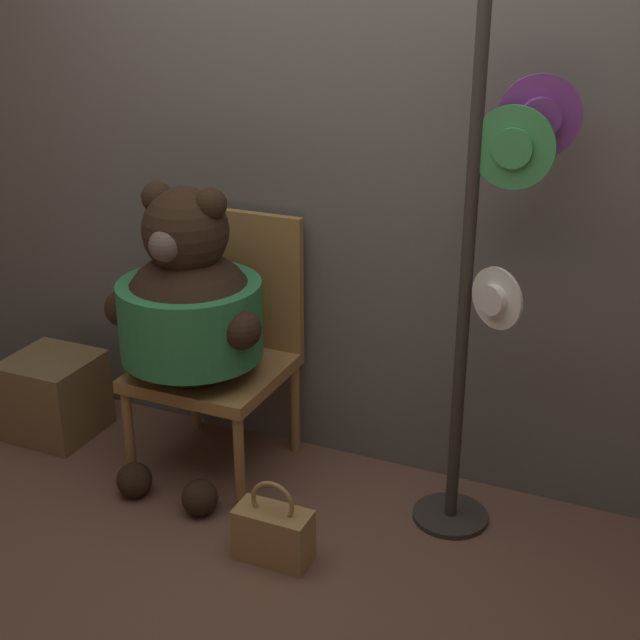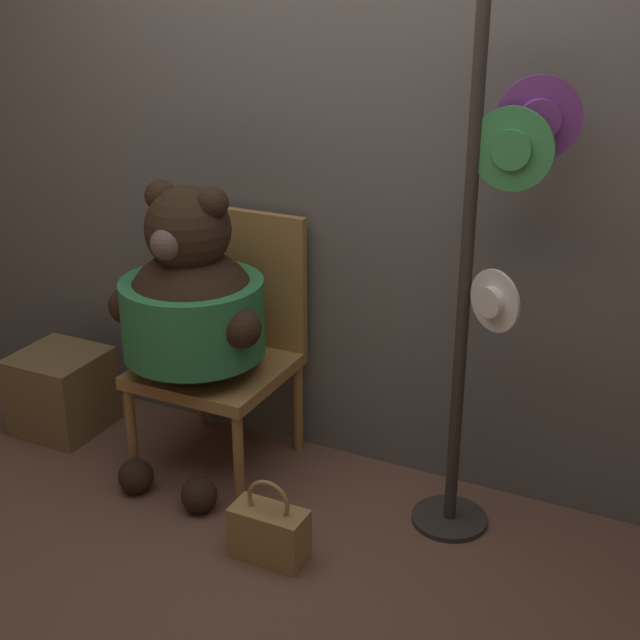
% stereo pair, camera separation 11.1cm
% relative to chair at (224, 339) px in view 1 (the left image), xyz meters
% --- Properties ---
extents(ground_plane, '(14.00, 14.00, 0.00)m').
position_rel_chair_xyz_m(ground_plane, '(0.44, -0.41, -0.53)').
color(ground_plane, brown).
extents(wall_back, '(8.00, 0.10, 2.65)m').
position_rel_chair_xyz_m(wall_back, '(0.44, 0.26, 0.80)').
color(wall_back, '#66605B').
rests_on(wall_back, ground_plane).
extents(chair, '(0.55, 0.54, 1.01)m').
position_rel_chair_xyz_m(chair, '(0.00, 0.00, 0.00)').
color(chair, '#9E703D').
rests_on(chair, ground_plane).
extents(teddy_bear, '(0.65, 0.58, 1.19)m').
position_rel_chair_xyz_m(teddy_bear, '(-0.03, -0.19, 0.19)').
color(teddy_bear, black).
rests_on(teddy_bear, ground_plane).
extents(hat_display_rack, '(0.44, 0.28, 1.84)m').
position_rel_chair_xyz_m(hat_display_rack, '(1.05, -0.06, 0.44)').
color(hat_display_rack, '#332D28').
rests_on(hat_display_rack, ground_plane).
extents(handbag_on_ground, '(0.27, 0.13, 0.31)m').
position_rel_chair_xyz_m(handbag_on_ground, '(0.49, -0.55, -0.42)').
color(handbag_on_ground, '#A87A47').
rests_on(handbag_on_ground, ground_plane).
extents(wooden_crate, '(0.35, 0.35, 0.35)m').
position_rel_chair_xyz_m(wooden_crate, '(-0.78, -0.14, -0.35)').
color(wooden_crate, brown).
rests_on(wooden_crate, ground_plane).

